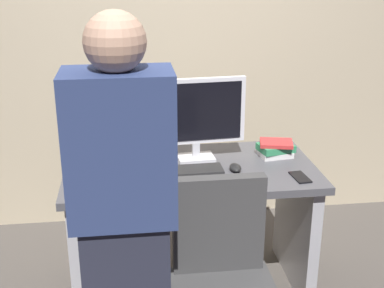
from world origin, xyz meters
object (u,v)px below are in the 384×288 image
cell_phone (300,177)px  desk (191,207)px  person_at_desk (124,221)px  cup_by_monitor (96,157)px  monitor (196,115)px  cup_near_keyboard (124,171)px  mouse (235,168)px  keyboard (182,171)px  book_stack (276,148)px

cell_phone → desk: bearing=152.9°
person_at_desk → cup_by_monitor: 0.85m
monitor → cup_near_keyboard: monitor is taller
cup_near_keyboard → mouse: bearing=4.7°
keyboard → book_stack: (0.55, 0.17, 0.03)m
person_at_desk → mouse: (0.58, 0.66, -0.08)m
keyboard → book_stack: book_stack is taller
keyboard → cup_by_monitor: size_ratio=4.74×
mouse → desk: bearing=161.4°
monitor → keyboard: (-0.10, -0.18, -0.25)m
mouse → monitor: bearing=134.5°
person_at_desk → cell_phone: 1.04m
cup_near_keyboard → person_at_desk: bearing=-90.4°
monitor → cell_phone: monitor is taller
cup_by_monitor → book_stack: cup_by_monitor is taller
cup_by_monitor → monitor: bearing=1.2°
monitor → cup_by_monitor: monitor is taller
mouse → book_stack: 0.32m
desk → cup_by_monitor: (-0.50, 0.10, 0.28)m
mouse → book_stack: size_ratio=0.48×
person_at_desk → mouse: person_at_desk is taller
desk → book_stack: (0.49, 0.10, 0.28)m
desk → cell_phone: (0.53, -0.21, 0.24)m
monitor → book_stack: (0.45, -0.01, -0.21)m
keyboard → desk: bearing=49.0°
keyboard → cup_near_keyboard: (-0.29, -0.05, 0.04)m
desk → mouse: (0.23, -0.08, 0.25)m
monitor → cell_phone: size_ratio=3.75×
desk → cup_by_monitor: size_ratio=14.66×
person_at_desk → cup_by_monitor: (-0.15, 0.84, -0.05)m
cup_near_keyboard → book_stack: 0.87m
desk → person_at_desk: (-0.35, -0.74, 0.34)m
cup_near_keyboard → keyboard: bearing=10.5°
keyboard → cup_near_keyboard: size_ratio=4.25×
mouse → cell_phone: mouse is taller
keyboard → cup_near_keyboard: bearing=-170.7°
person_at_desk → cup_by_monitor: size_ratio=18.06×
mouse → cup_by_monitor: (-0.73, 0.18, 0.03)m
monitor → book_stack: size_ratio=2.57×
keyboard → cup_by_monitor: cup_by_monitor is taller
person_at_desk → cell_phone: (0.89, 0.53, -0.10)m
desk → keyboard: size_ratio=3.10×
cell_phone → person_at_desk: bearing=-154.9°
desk → mouse: 0.35m
desk → person_at_desk: person_at_desk is taller
monitor → book_stack: 0.50m
cell_phone → cup_by_monitor: bearing=157.7°
cup_near_keyboard → cup_by_monitor: size_ratio=1.11×
book_stack → cell_phone: bearing=-82.4°
keyboard → mouse: mouse is taller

